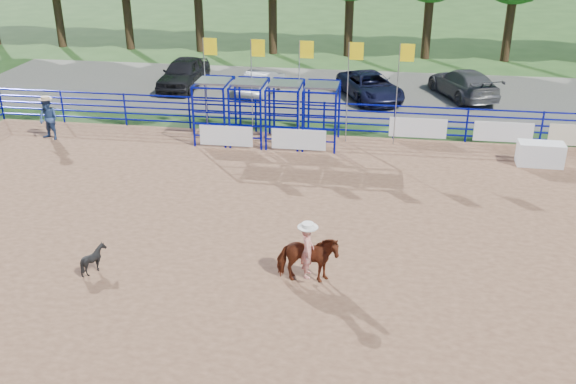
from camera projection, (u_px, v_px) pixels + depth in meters
The scene contains 13 objects.
ground at pixel (290, 246), 18.92m from camera, with size 120.00×120.00×0.00m, color #305522.
arena_dirt at pixel (290, 246), 18.92m from camera, with size 30.00×20.00×0.02m, color #865D43.
gravel_strip at pixel (337, 92), 34.23m from camera, with size 40.00×10.00×0.01m, color slate.
announcer_table at pixel (540, 154), 24.54m from camera, with size 1.69×0.79×0.90m, color silver.
horse_and_rider at pixel (307, 254), 16.77m from camera, with size 1.69×0.84×2.48m.
calf at pixel (94, 259), 17.44m from camera, with size 0.62×0.70×0.77m, color black.
spectator_cowboy at pixel (48, 118), 27.03m from camera, with size 1.03×0.90×1.85m.
car_a at pixel (184, 73), 34.68m from camera, with size 1.91×4.75×1.62m, color black.
car_b at pixel (262, 82), 33.75m from camera, with size 1.32×3.80×1.25m, color gray.
car_c at pixel (370, 86), 32.74m from camera, with size 2.24×4.86×1.35m, color black.
car_d at pixel (463, 83), 33.04m from camera, with size 2.04×5.01×1.45m, color #525255.
perimeter_fence at pixel (290, 224), 18.61m from camera, with size 30.10×20.10×1.50m.
chute_assembly at pixel (276, 113), 26.62m from camera, with size 19.32×2.41×4.20m.
Camera 1 is at (2.41, -16.39, 9.28)m, focal length 40.00 mm.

